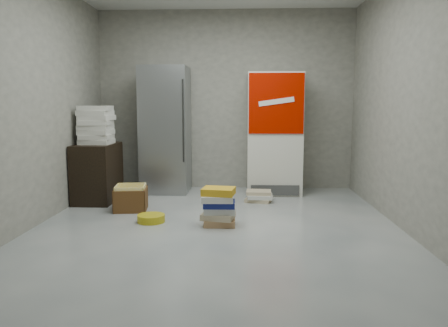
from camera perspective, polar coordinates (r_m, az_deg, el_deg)
ground at (r=4.69m, az=-1.09°, el=-8.85°), size 5.00×5.00×0.00m
room_shell at (r=4.52m, az=-1.15°, el=13.58°), size 4.04×5.04×2.82m
steel_fridge at (r=6.73m, az=-7.63°, el=4.36°), size 0.70×0.72×1.90m
coke_cooler at (r=6.64m, az=6.56°, el=3.93°), size 0.80×0.73×1.80m
wood_shelf at (r=6.29m, az=-16.19°, el=-1.15°), size 0.50×0.80×0.80m
supply_box_stack at (r=6.22m, az=-16.36°, el=4.86°), size 0.44×0.45×0.52m
phonebook_stack_main at (r=4.85m, az=-0.68°, el=-5.66°), size 0.39×0.34×0.43m
phonebook_stack_side at (r=6.07m, az=4.60°, el=-4.29°), size 0.39×0.34×0.15m
cardboard_box at (r=5.69m, az=-12.08°, el=-4.67°), size 0.44×0.44×0.32m
bucket_lid at (r=5.10m, az=-9.50°, el=-7.08°), size 0.41×0.41×0.08m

